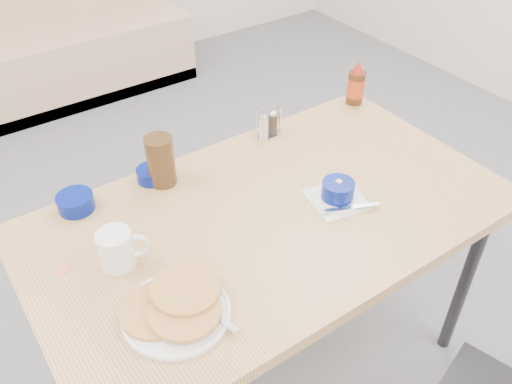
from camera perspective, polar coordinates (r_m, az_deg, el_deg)
booth_bench at (r=3.84m, az=-22.04°, el=13.99°), size 1.90×0.56×1.22m
dining_table at (r=1.62m, az=1.56°, el=-3.80°), size 1.40×0.80×0.76m
pancake_plate at (r=1.33m, az=-8.43°, el=-11.96°), size 0.26×0.26×0.05m
coffee_mug at (r=1.44m, az=-14.37°, el=-5.78°), size 0.13×0.09×0.10m
grits_setting at (r=1.62m, az=8.61°, el=-0.07°), size 0.18×0.20×0.07m
creamer_bowl at (r=1.66m, az=-18.46°, el=-1.04°), size 0.11×0.11×0.05m
butter_bowl at (r=1.72m, az=-10.95°, el=1.83°), size 0.09×0.09×0.04m
amber_tumbler at (r=1.67m, az=-10.01°, el=3.26°), size 0.11×0.11×0.16m
condiment_caddy at (r=1.89m, az=1.29°, el=6.96°), size 0.09×0.06×0.11m
syrup_bottle at (r=2.11m, az=10.48°, el=10.99°), size 0.06×0.06×0.17m
sugar_wrapper at (r=1.50m, az=-19.54°, el=-7.68°), size 0.05×0.04×0.00m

